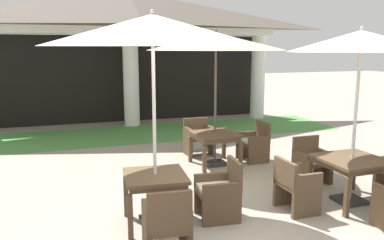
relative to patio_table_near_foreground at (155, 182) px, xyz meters
The scene contains 15 objects.
ground_plane 1.27m from the patio_table_near_foreground, 26.49° to the right, with size 60.00×60.00×0.00m, color #9E9384.
background_pavilion 8.05m from the patio_table_near_foreground, 82.61° to the left, with size 10.32×2.86×4.24m.
lawn_strip 6.19m from the patio_table_near_foreground, 80.87° to the left, with size 12.12×2.63×0.01m, color #519347.
patio_table_near_foreground is the anchor object (origin of this frame).
patio_umbrella_near_foreground 2.08m from the patio_table_near_foreground, 26.57° to the right, with size 2.95×2.95×3.01m.
patio_chair_near_foreground_south 0.98m from the patio_table_near_foreground, 95.20° to the right, with size 0.59×0.59×0.92m.
patio_chair_near_foreground_east 0.99m from the patio_table_near_foreground, ahead, with size 0.64×0.61×0.89m.
patio_table_mid_left 3.23m from the patio_table_near_foreground, ahead, with size 1.01×1.01×0.75m.
patio_umbrella_mid_left 3.77m from the patio_table_near_foreground, ahead, with size 2.23×2.23×2.84m.
patio_chair_mid_left_north 3.33m from the patio_table_near_foreground, 14.98° to the left, with size 0.59×0.52×0.85m.
patio_chair_mid_left_west 2.19m from the patio_table_near_foreground, ahead, with size 0.51×0.60×0.84m.
patio_table_mid_right 3.10m from the patio_table_near_foreground, 52.35° to the left, with size 0.93×0.93×0.71m.
patio_umbrella_mid_right 3.67m from the patio_table_near_foreground, 52.35° to the left, with size 2.88×2.88×2.87m.
patio_chair_mid_right_east 3.80m from the patio_table_near_foreground, 41.02° to the left, with size 0.56×0.64×0.88m.
patio_chair_mid_right_north 3.89m from the patio_table_near_foreground, 61.46° to the left, with size 0.65×0.55×0.84m.
Camera 1 is at (-2.18, -4.73, 2.52)m, focal length 36.91 mm.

